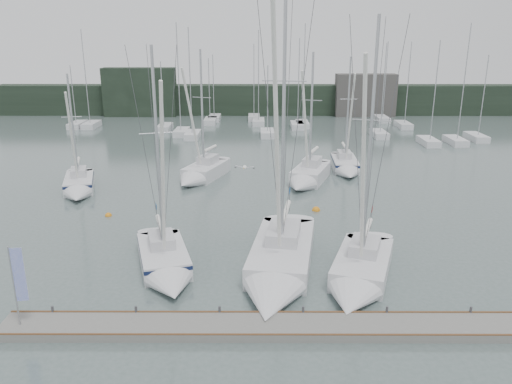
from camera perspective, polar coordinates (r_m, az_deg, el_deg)
ground at (r=28.26m, az=0.55°, el=-10.03°), size 160.00×160.00×0.00m
dock at (r=23.82m, az=0.63°, el=-15.15°), size 24.00×2.00×0.40m
far_treeline at (r=87.71m, az=0.29°, el=10.51°), size 90.00×4.00×5.00m
far_building_left at (r=87.82m, az=-13.12°, el=11.06°), size 12.00×3.00×8.00m
far_building_right at (r=87.53m, az=12.38°, el=10.76°), size 10.00×3.00×7.00m
mast_forest at (r=72.78m, az=2.30°, el=7.47°), size 57.23×23.64×14.84m
sailboat_near_left at (r=28.98m, az=-10.22°, el=-8.38°), size 4.75×8.19×13.51m
sailboat_near_center at (r=27.92m, az=2.47°, el=-9.02°), size 5.12×12.17×18.28m
sailboat_near_right at (r=27.81m, az=11.58°, el=-9.63°), size 5.49×8.97×15.05m
sailboat_mid_a at (r=45.72m, az=-19.62°, el=0.56°), size 4.30×7.73×10.82m
sailboat_mid_b at (r=47.06m, az=-6.51°, el=1.99°), size 5.08×8.06×12.76m
sailboat_mid_c at (r=45.82m, az=5.79°, el=1.62°), size 5.13×8.18×12.53m
sailboat_mid_d at (r=50.58m, az=10.26°, el=2.85°), size 2.73×7.59×11.93m
buoy_b at (r=39.24m, az=6.88°, el=-2.11°), size 0.63×0.63×0.63m
buoy_c at (r=39.44m, az=-16.51°, el=-2.63°), size 0.51×0.51×0.51m
dock_banner at (r=24.88m, az=-25.62°, el=-8.96°), size 0.59×0.13×3.88m
seagull at (r=28.69m, az=-1.31°, el=2.85°), size 1.10×0.52×0.22m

